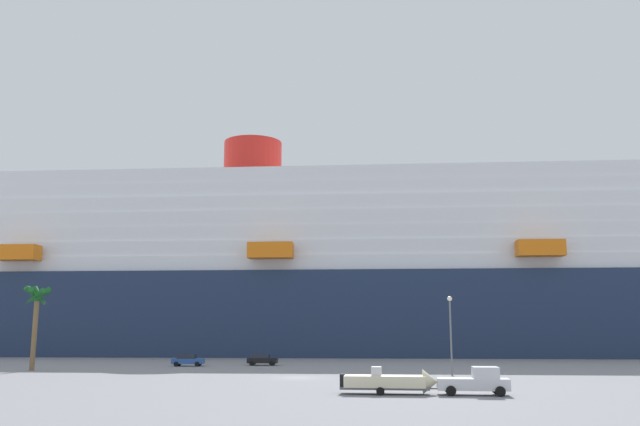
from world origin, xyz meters
TOP-DOWN VIEW (x-y plane):
  - ground_plane at (0.00, 30.00)m, footprint 600.00×600.00m
  - cruise_ship at (11.07, 62.03)m, footprint 242.56×46.28m
  - pickup_truck at (16.98, -15.99)m, footprint 5.62×2.33m
  - small_boat_on_trailer at (10.53, -16.06)m, footprint 8.99×2.42m
  - palm_tree at (-34.88, 7.43)m, footprint 3.69×3.64m
  - street_lamp at (16.50, 5.37)m, footprint 0.56×0.56m
  - parked_car_blue_suv at (-18.63, 18.76)m, footprint 4.55×2.43m
  - parked_car_black_coupe at (-8.80, 21.96)m, footprint 4.36×2.25m

SIDE VIEW (x-z plane):
  - ground_plane at x=0.00m, z-range 0.00..0.00m
  - parked_car_black_coupe at x=-8.80m, z-range 0.04..1.62m
  - parked_car_blue_suv at x=-18.63m, z-range 0.04..1.62m
  - small_boat_on_trailer at x=10.53m, z-range -0.12..2.03m
  - pickup_truck at x=16.98m, z-range -0.06..2.14m
  - street_lamp at x=16.50m, z-range 1.25..10.03m
  - palm_tree at x=-34.88m, z-range 2.93..13.49m
  - cruise_ship at x=11.07m, z-range -12.29..41.59m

